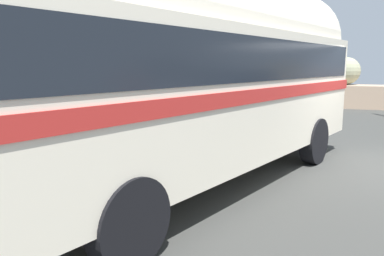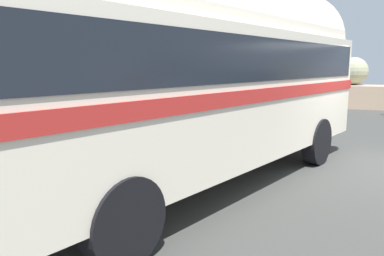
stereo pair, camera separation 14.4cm
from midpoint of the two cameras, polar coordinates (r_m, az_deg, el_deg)
The scene contains 2 objects.
breakwater at distance 19.96m, azimuth 22.96°, elevation 4.94°, with size 31.36×2.13×2.48m.
vintage_coach at distance 6.33m, azimuth 0.20°, elevation 9.38°, with size 5.02×8.90×3.70m.
Camera 1 is at (-1.52, -8.11, 2.07)m, focal length 35.08 mm.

